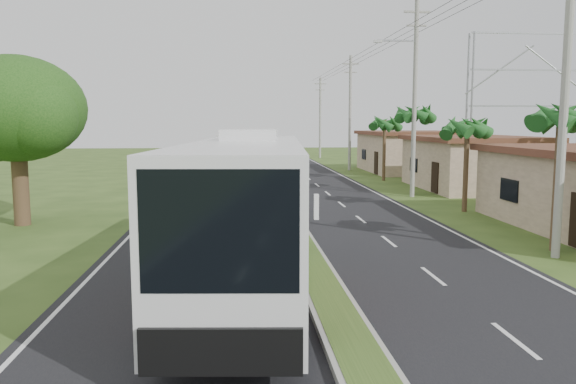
{
  "coord_description": "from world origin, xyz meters",
  "views": [
    {
      "loc": [
        -2.25,
        -15.89,
        4.56
      ],
      "look_at": [
        -0.28,
        6.51,
        1.8
      ],
      "focal_mm": 35.0,
      "sensor_mm": 36.0,
      "label": 1
    }
  ],
  "objects": [
    {
      "name": "utility_pole_c",
      "position": [
        8.5,
        38.0,
        5.67
      ],
      "size": [
        1.6,
        0.28,
        11.0
      ],
      "color": "gray",
      "rests_on": "ground"
    },
    {
      "name": "coach_bus_far",
      "position": [
        -3.54,
        55.05,
        1.85
      ],
      "size": [
        2.63,
        11.22,
        3.26
      ],
      "rotation": [
        0.0,
        0.0,
        -0.02
      ],
      "color": "silver",
      "rests_on": "ground"
    },
    {
      "name": "ground",
      "position": [
        0.0,
        0.0,
        0.0
      ],
      "size": [
        180.0,
        180.0,
        0.0
      ],
      "primitive_type": "plane",
      "color": "#31491A",
      "rests_on": "ground"
    },
    {
      "name": "utility_pole_b",
      "position": [
        8.47,
        18.0,
        6.26
      ],
      "size": [
        3.2,
        0.28,
        12.0
      ],
      "color": "gray",
      "rests_on": "ground"
    },
    {
      "name": "lane_edge_right",
      "position": [
        6.7,
        20.0,
        0.0
      ],
      "size": [
        0.12,
        160.0,
        0.01
      ],
      "primitive_type": "cube",
      "color": "silver",
      "rests_on": "ground"
    },
    {
      "name": "coach_bus_main",
      "position": [
        -2.0,
        -0.32,
        2.41
      ],
      "size": [
        3.94,
        13.74,
        4.38
      ],
      "rotation": [
        0.0,
        0.0,
        -0.08
      ],
      "color": "silver",
      "rests_on": "ground"
    },
    {
      "name": "billboard_lattice",
      "position": [
        22.0,
        30.0,
        6.82
      ],
      "size": [
        10.18,
        1.18,
        12.07
      ],
      "color": "gray",
      "rests_on": "ground"
    },
    {
      "name": "palm_verge_d",
      "position": [
        9.3,
        28.0,
        4.55
      ],
      "size": [
        2.4,
        2.4,
        5.25
      ],
      "color": "#473321",
      "rests_on": "ground"
    },
    {
      "name": "shop_far",
      "position": [
        14.0,
        36.0,
        1.93
      ],
      "size": [
        8.6,
        11.6,
        3.82
      ],
      "color": "#9E836A",
      "rests_on": "ground"
    },
    {
      "name": "palm_verge_a",
      "position": [
        9.0,
        3.0,
        4.74
      ],
      "size": [
        2.4,
        2.4,
        5.45
      ],
      "color": "#473321",
      "rests_on": "ground"
    },
    {
      "name": "lane_edge_left",
      "position": [
        -6.7,
        20.0,
        0.0
      ],
      "size": [
        0.12,
        160.0,
        0.01
      ],
      "primitive_type": "cube",
      "color": "silver",
      "rests_on": "ground"
    },
    {
      "name": "utility_pole_a",
      "position": [
        8.5,
        2.0,
        5.67
      ],
      "size": [
        1.6,
        0.28,
        11.0
      ],
      "color": "gray",
      "rests_on": "ground"
    },
    {
      "name": "median_strip",
      "position": [
        0.0,
        20.0,
        0.1
      ],
      "size": [
        1.2,
        160.0,
        0.18
      ],
      "color": "gray",
      "rests_on": "ground"
    },
    {
      "name": "shop_mid",
      "position": [
        14.0,
        22.0,
        1.86
      ],
      "size": [
        7.6,
        10.6,
        3.67
      ],
      "color": "#9E836A",
      "rests_on": "ground"
    },
    {
      "name": "palm_verge_b",
      "position": [
        9.4,
        12.0,
        4.36
      ],
      "size": [
        2.4,
        2.4,
        5.05
      ],
      "color": "#473321",
      "rests_on": "ground"
    },
    {
      "name": "road_asphalt",
      "position": [
        0.0,
        20.0,
        0.01
      ],
      "size": [
        14.0,
        160.0,
        0.02
      ],
      "primitive_type": "cube",
      "color": "black",
      "rests_on": "ground"
    },
    {
      "name": "motorcyclist",
      "position": [
        0.17,
        12.67,
        0.82
      ],
      "size": [
        1.72,
        0.84,
        2.25
      ],
      "rotation": [
        0.0,
        0.0,
        0.23
      ],
      "color": "black",
      "rests_on": "ground"
    },
    {
      "name": "utility_pole_d",
      "position": [
        8.5,
        58.0,
        5.42
      ],
      "size": [
        1.6,
        0.28,
        10.5
      ],
      "color": "gray",
      "rests_on": "ground"
    },
    {
      "name": "shade_tree",
      "position": [
        -12.11,
        10.02,
        5.03
      ],
      "size": [
        6.3,
        6.0,
        7.54
      ],
      "color": "#473321",
      "rests_on": "ground"
    },
    {
      "name": "palm_verge_c",
      "position": [
        8.8,
        19.0,
        5.12
      ],
      "size": [
        2.4,
        2.4,
        5.85
      ],
      "color": "#473321",
      "rests_on": "ground"
    }
  ]
}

